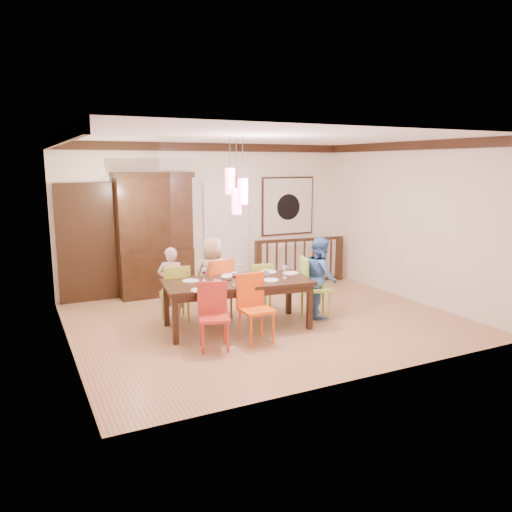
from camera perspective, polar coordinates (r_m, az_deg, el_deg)
name	(u,v)px	position (r m, az deg, el deg)	size (l,w,h in m)	color
floor	(266,320)	(8.18, 1.14, -7.29)	(6.00, 6.00, 0.00)	#A3704F
ceiling	(267,137)	(7.80, 1.22, 13.43)	(6.00, 6.00, 0.00)	white
wall_back	(209,217)	(10.13, -5.36, 4.51)	(6.00, 6.00, 0.00)	silver
wall_left	(64,245)	(7.02, -21.13, 1.18)	(5.00, 5.00, 0.00)	silver
wall_right	(411,222)	(9.61, 17.31, 3.75)	(5.00, 5.00, 0.00)	silver
crown_molding	(267,142)	(7.80, 1.21, 12.84)	(6.00, 5.00, 0.16)	black
panel_door	(87,245)	(9.55, -18.78, 1.20)	(1.04, 0.07, 2.24)	black
white_doorway	(226,235)	(10.28, -3.43, 2.37)	(0.97, 0.05, 2.22)	silver
painting	(288,206)	(10.85, 3.65, 5.72)	(1.25, 0.06, 1.25)	black
pendant_cluster	(236,191)	(7.43, -2.25, 7.45)	(0.27, 0.21, 1.14)	#EF476A
dining_table	(237,285)	(7.64, -2.17, -3.37)	(2.33, 1.29, 0.75)	black
chair_far_left	(175,289)	(8.08, -9.27, -3.74)	(0.45, 0.45, 0.93)	#92A52B
chair_far_mid	(216,283)	(8.27, -4.54, -3.11)	(0.47, 0.47, 0.98)	#DC4F18
chair_far_right	(259,282)	(8.63, 0.37, -3.03)	(0.45, 0.45, 0.84)	#9AC236
chair_near_left	(214,313)	(6.81, -4.85, -6.46)	(0.50, 0.50, 0.91)	#BA3124
chair_near_mid	(256,304)	(7.06, 0.06, -5.54)	(0.44, 0.44, 0.96)	#EE5710
chair_end_right	(316,283)	(8.24, 6.87, -3.09)	(0.57, 0.57, 1.01)	#97B63A
china_hutch	(155,235)	(9.61, -11.48, 2.39)	(1.49, 0.46, 2.35)	black
balustrade	(300,260)	(10.57, 5.02, -0.45)	(2.01, 0.31, 0.96)	black
person_far_left	(171,284)	(8.18, -9.64, -3.12)	(0.43, 0.29, 1.19)	#F6BBC2
person_far_mid	(213,276)	(8.34, -4.98, -2.30)	(0.64, 0.42, 1.31)	beige
person_end_right	(320,277)	(8.29, 7.37, -2.39)	(0.65, 0.50, 1.33)	#4274BA
serving_bowl	(250,278)	(7.56, -0.74, -2.57)	(0.33, 0.33, 0.08)	yellow
small_bowl	(227,278)	(7.67, -3.37, -2.51)	(0.17, 0.17, 0.05)	white
cup_left	(218,283)	(7.27, -4.41, -3.08)	(0.12, 0.12, 0.09)	silver
cup_right	(266,273)	(7.92, 1.17, -1.92)	(0.10, 0.10, 0.10)	silver
plate_far_left	(191,281)	(7.62, -7.47, -2.82)	(0.26, 0.26, 0.01)	white
plate_far_mid	(230,275)	(7.93, -3.02, -2.21)	(0.26, 0.26, 0.01)	white
plate_far_right	(269,272)	(8.17, 1.44, -1.82)	(0.26, 0.26, 0.01)	white
plate_near_left	(200,290)	(7.05, -6.40, -3.89)	(0.26, 0.26, 0.01)	white
plate_near_mid	(270,280)	(7.59, 1.63, -2.79)	(0.26, 0.26, 0.01)	white
plate_end_right	(291,273)	(8.10, 3.97, -1.96)	(0.26, 0.26, 0.01)	white
wine_glass_a	(204,274)	(7.62, -5.96, -2.11)	(0.08, 0.08, 0.19)	#590C19
wine_glass_b	(240,270)	(7.89, -1.85, -1.63)	(0.08, 0.08, 0.19)	silver
wine_glass_c	(234,279)	(7.31, -2.51, -2.61)	(0.08, 0.08, 0.19)	#590C19
wine_glass_d	(285,272)	(7.75, 3.29, -1.85)	(0.08, 0.08, 0.19)	silver
napkin	(243,286)	(7.25, -1.48, -3.42)	(0.18, 0.14, 0.01)	#D83359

